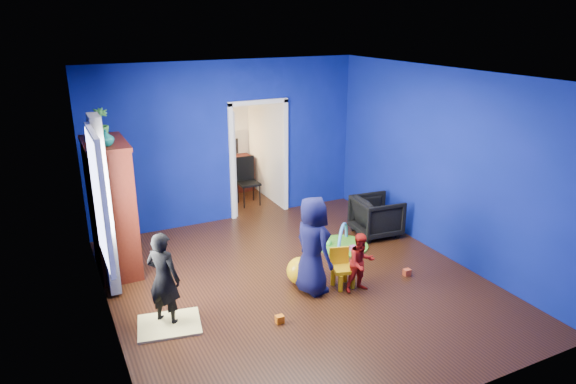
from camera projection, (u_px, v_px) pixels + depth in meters
name	position (u px, v px, depth m)	size (l,w,h in m)	color
floor	(297.00, 282.00, 7.31)	(5.00, 5.50, 0.01)	black
ceiling	(298.00, 75.00, 6.37)	(5.00, 5.50, 0.01)	white
wall_back	(227.00, 143.00, 9.17)	(5.00, 0.02, 2.90)	navy
wall_front	(441.00, 274.00, 4.51)	(5.00, 0.02, 2.90)	navy
wall_left	(101.00, 217.00, 5.80)	(0.02, 5.50, 2.90)	navy
wall_right	(442.00, 164.00, 7.88)	(0.02, 5.50, 2.90)	navy
alcove	(241.00, 140.00, 10.23)	(1.00, 1.75, 2.50)	silver
armchair	(377.00, 216.00, 8.82)	(0.72, 0.75, 0.68)	black
child_black	(164.00, 279.00, 6.18)	(0.44, 0.29, 1.20)	black
child_navy	(313.00, 245.00, 6.88)	(0.67, 0.43, 1.37)	#0F1237
toddler_red	(361.00, 263.00, 6.97)	(0.41, 0.32, 0.84)	red
vase	(106.00, 138.00, 6.80)	(0.21, 0.21, 0.22)	#0C4E64
potted_plant	(100.00, 123.00, 7.21)	(0.23, 0.23, 0.42)	#328731
tv_armoire	(112.00, 207.00, 7.41)	(0.58, 1.14, 1.96)	#3B1409
crt_tv	(114.00, 204.00, 7.42)	(0.46, 0.70, 0.54)	silver
yellow_blanket	(169.00, 325.00, 6.28)	(0.75, 0.60, 0.03)	#F2E07A
hopper_ball	(300.00, 271.00, 7.23)	(0.39, 0.39, 0.39)	yellow
kid_chair	(343.00, 270.00, 7.13)	(0.28, 0.28, 0.50)	yellow
play_mat	(342.00, 246.00, 8.46)	(0.84, 0.84, 0.02)	#329120
toy_arch	(342.00, 245.00, 8.46)	(0.76, 0.76, 0.05)	#3F8CD8
window_left	(98.00, 199.00, 6.07)	(0.03, 0.95, 1.55)	white
curtain	(104.00, 206.00, 6.68)	(0.14, 0.42, 2.40)	slate
doorway	(259.00, 160.00, 9.55)	(1.16, 0.10, 2.10)	white
study_desk	(232.00, 174.00, 11.05)	(0.88, 0.44, 0.75)	#3D140A
desk_monitor	(229.00, 147.00, 10.97)	(0.40, 0.05, 0.32)	black
desk_lamp	(217.00, 150.00, 10.81)	(0.14, 0.14, 0.14)	#FFD88C
folding_chair	(248.00, 182.00, 10.21)	(0.40, 0.40, 0.92)	black
book_shelf	(227.00, 97.00, 10.61)	(0.88, 0.24, 0.04)	white
toy_0	(407.00, 272.00, 7.49)	(0.10, 0.08, 0.10)	#D84C24
toy_1	(366.00, 236.00, 8.73)	(0.11, 0.11, 0.11)	blue
toy_2	(280.00, 319.00, 6.33)	(0.10, 0.08, 0.10)	orange
toy_3	(329.00, 243.00, 8.45)	(0.11, 0.11, 0.11)	green
toy_4	(353.00, 249.00, 8.26)	(0.10, 0.08, 0.10)	#D04E9A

